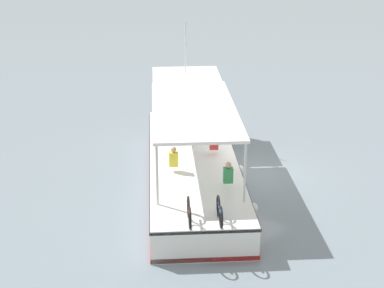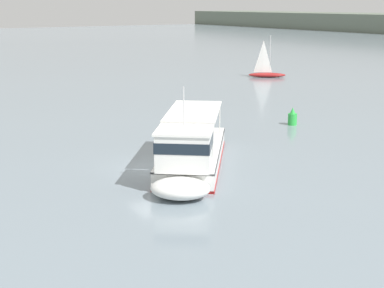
% 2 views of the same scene
% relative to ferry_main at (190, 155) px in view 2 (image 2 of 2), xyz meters
% --- Properties ---
extents(ground_plane, '(400.00, 400.00, 0.00)m').
position_rel_ferry_main_xyz_m(ground_plane, '(-1.95, -1.30, -1.02)').
color(ground_plane, gray).
extents(ferry_main, '(11.89, 10.31, 5.32)m').
position_rel_ferry_main_xyz_m(ferry_main, '(0.00, 0.00, 0.00)').
color(ferry_main, white).
rests_on(ferry_main, ground).
extents(sailboat_far_right, '(4.01, 4.67, 5.40)m').
position_rel_ferry_main_xyz_m(sailboat_far_right, '(-30.76, 31.20, -0.47)').
color(sailboat_far_right, maroon).
rests_on(sailboat_far_right, ground).
extents(channel_buoy, '(0.70, 0.70, 1.40)m').
position_rel_ferry_main_xyz_m(channel_buoy, '(-6.60, 13.71, -0.45)').
color(channel_buoy, green).
rests_on(channel_buoy, ground).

